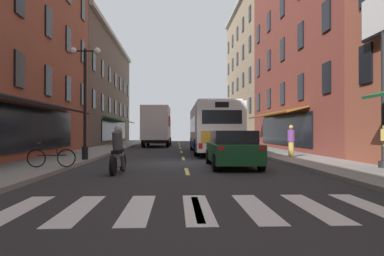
# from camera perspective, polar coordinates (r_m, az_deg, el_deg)

# --- Properties ---
(ground_plane) EXTENTS (34.80, 80.00, 0.10)m
(ground_plane) POSITION_cam_1_polar(r_m,az_deg,el_deg) (17.10, -1.12, -5.52)
(ground_plane) COLOR #28282B
(lane_centre_dashes) EXTENTS (0.14, 73.90, 0.01)m
(lane_centre_dashes) POSITION_cam_1_polar(r_m,az_deg,el_deg) (16.85, -1.10, -5.41)
(lane_centre_dashes) COLOR #DBCC4C
(lane_centre_dashes) RESTS_ON ground
(crosswalk_near) EXTENTS (7.10, 2.80, 0.01)m
(crosswalk_near) POSITION_cam_1_polar(r_m,az_deg,el_deg) (7.19, 0.81, -12.02)
(crosswalk_near) COLOR silver
(crosswalk_near) RESTS_ON ground
(sidewalk_left) EXTENTS (3.00, 80.00, 0.14)m
(sidewalk_left) POSITION_cam_1_polar(r_m,az_deg,el_deg) (17.95, -20.38, -4.87)
(sidewalk_left) COLOR gray
(sidewalk_left) RESTS_ON ground
(sidewalk_right) EXTENTS (3.00, 80.00, 0.14)m
(sidewalk_right) POSITION_cam_1_polar(r_m,az_deg,el_deg) (18.21, 17.84, -4.81)
(sidewalk_right) COLOR gray
(sidewalk_right) RESTS_ON ground
(storefront_row_right) EXTENTS (9.44, 79.90, 17.52)m
(storefront_row_right) POSITION_cam_1_polar(r_m,az_deg,el_deg) (25.41, 25.92, 12.72)
(storefront_row_right) COLOR brown
(storefront_row_right) RESTS_ON ground
(billboard_sign) EXTENTS (0.40, 3.02, 6.49)m
(billboard_sign) POSITION_cam_1_polar(r_m,az_deg,el_deg) (15.56, 26.99, 13.15)
(billboard_sign) COLOR black
(billboard_sign) RESTS_ON sidewalk_right
(transit_bus) EXTENTS (2.71, 11.40, 3.17)m
(transit_bus) POSITION_cam_1_polar(r_m,az_deg,el_deg) (24.95, 3.05, -0.01)
(transit_bus) COLOR silver
(transit_bus) RESTS_ON ground
(box_truck) EXTENTS (2.61, 7.44, 3.73)m
(box_truck) POSITION_cam_1_polar(r_m,az_deg,el_deg) (35.78, -5.31, 0.25)
(box_truck) COLOR white
(box_truck) RESTS_ON ground
(sedan_near) EXTENTS (1.91, 4.58, 1.47)m
(sedan_near) POSITION_cam_1_polar(r_m,az_deg,el_deg) (15.21, 6.15, -3.15)
(sedan_near) COLOR #144723
(sedan_near) RESTS_ON ground
(sedan_mid) EXTENTS (1.92, 4.29, 1.44)m
(sedan_mid) POSITION_cam_1_polar(r_m,az_deg,el_deg) (47.23, -4.37, -1.39)
(sedan_mid) COLOR silver
(sedan_mid) RESTS_ON ground
(motorcycle_rider) EXTENTS (0.62, 2.07, 1.66)m
(motorcycle_rider) POSITION_cam_1_polar(r_m,az_deg,el_deg) (13.13, -11.11, -3.70)
(motorcycle_rider) COLOR black
(motorcycle_rider) RESTS_ON ground
(bicycle_near) EXTENTS (1.71, 0.48, 0.91)m
(bicycle_near) POSITION_cam_1_polar(r_m,az_deg,el_deg) (14.61, -20.47, -4.17)
(bicycle_near) COLOR black
(bicycle_near) RESTS_ON sidewalk_left
(pedestrian_mid) EXTENTS (0.36, 0.36, 1.63)m
(pedestrian_mid) POSITION_cam_1_polar(r_m,az_deg,el_deg) (19.71, 14.77, -1.87)
(pedestrian_mid) COLOR #B29947
(pedestrian_mid) RESTS_ON sidewalk_right
(street_lamp_twin) EXTENTS (1.42, 0.32, 5.19)m
(street_lamp_twin) POSITION_cam_1_polar(r_m,az_deg,el_deg) (18.16, -15.88, 4.48)
(street_lamp_twin) COLOR black
(street_lamp_twin) RESTS_ON sidewalk_left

